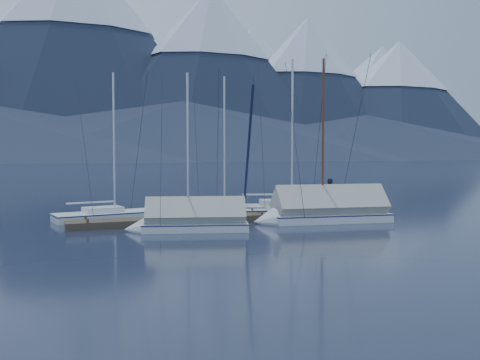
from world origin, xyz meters
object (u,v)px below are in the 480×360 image
at_px(sailboat_open_right, 301,210).
at_px(sailboat_covered_near, 320,213).
at_px(sailboat_open_left, 123,216).
at_px(person, 330,194).
at_px(sailboat_open_mid, 232,214).
at_px(sailboat_covered_far, 186,222).

relative_size(sailboat_open_right, sailboat_covered_near, 1.07).
xyz_separation_m(sailboat_open_left, person, (11.43, -3.08, 1.11)).
relative_size(sailboat_open_mid, sailboat_covered_far, 1.08).
bearing_deg(sailboat_open_mid, sailboat_open_left, 167.68).
relative_size(sailboat_covered_near, person, 5.16).
distance_m(sailboat_open_right, person, 2.38).
height_order(sailboat_open_left, sailboat_covered_far, sailboat_open_left).
bearing_deg(sailboat_open_left, person, -15.06).
bearing_deg(sailboat_open_mid, person, -18.03).
distance_m(sailboat_open_mid, sailboat_covered_far, 5.78).
xyz_separation_m(sailboat_open_mid, sailboat_open_right, (4.47, 0.14, 0.03)).
distance_m(sailboat_covered_far, person, 9.68).
relative_size(sailboat_open_left, sailboat_covered_far, 1.09).
height_order(sailboat_open_left, sailboat_covered_near, sailboat_covered_near).
bearing_deg(sailboat_open_right, sailboat_open_mid, -178.26).
bearing_deg(sailboat_covered_near, sailboat_covered_far, -176.37).
bearing_deg(sailboat_open_right, sailboat_covered_far, -152.20).
relative_size(sailboat_open_left, sailboat_open_mid, 1.01).
distance_m(sailboat_covered_near, person, 2.88).
distance_m(sailboat_open_right, sailboat_covered_far, 9.45).
xyz_separation_m(sailboat_open_mid, sailboat_covered_far, (-3.89, -4.27, 0.24)).
xyz_separation_m(sailboat_covered_far, person, (9.30, 2.51, 0.87)).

